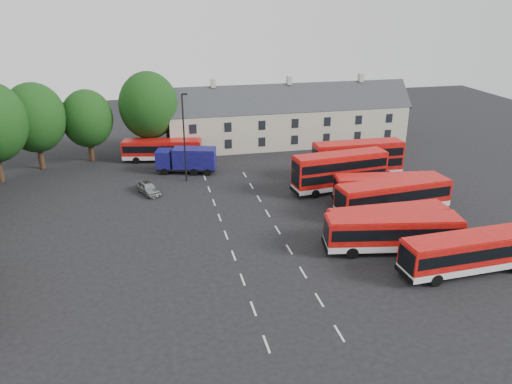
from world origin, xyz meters
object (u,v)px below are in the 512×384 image
Objects in this scene: box_truck at (187,159)px; bus_dd_south at (340,170)px; silver_car at (148,188)px; bus_row_a at (470,250)px; lamppost at (184,136)px.

bus_dd_south is at bearing -16.17° from box_truck.
bus_row_a is at bearing -66.64° from silver_car.
lamppost reaches higher than silver_car.
lamppost is at bearing -82.61° from box_truck.
lamppost is (-0.40, -2.96, 3.84)m from box_truck.
bus_row_a is at bearing -52.19° from lamppost.
bus_row_a is 1.52× the size of box_truck.
box_truck is at bearing 142.33° from bus_dd_south.
silver_car is (-21.33, 3.84, -1.86)m from bus_dd_south.
bus_row_a is 33.30m from lamppost.
silver_car is (-5.01, -6.08, -1.13)m from box_truck.
lamppost is at bearing 151.03° from bus_dd_south.
box_truck is 1.93× the size of silver_car.
bus_dd_south is 1.44× the size of box_truck.
bus_dd_south is 18.37m from lamppost.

